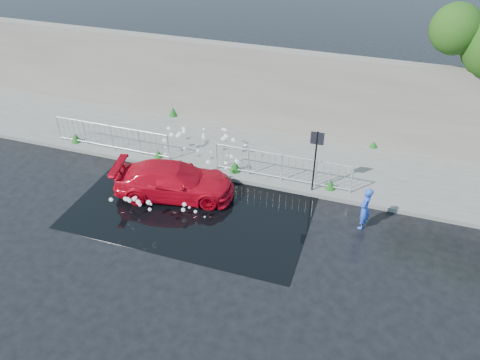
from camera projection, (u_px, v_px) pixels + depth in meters
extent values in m
plane|color=black|center=(167.00, 222.00, 15.40)|extent=(90.00, 90.00, 0.00)
cube|color=#60605B|center=(220.00, 147.00, 19.27)|extent=(30.00, 4.00, 0.15)
cube|color=#60605B|center=(202.00, 172.00, 17.70)|extent=(30.00, 0.25, 0.16)
cube|color=#6E675C|center=(237.00, 86.00, 19.96)|extent=(30.00, 0.60, 3.50)
cube|color=black|center=(193.00, 207.00, 16.05)|extent=(8.00, 5.00, 0.01)
cylinder|color=black|center=(315.00, 164.00, 16.02)|extent=(0.06, 0.06, 2.50)
cube|color=black|center=(317.00, 138.00, 15.46)|extent=(0.45, 0.04, 0.45)
sphere|color=#1C4811|center=(456.00, 29.00, 16.27)|extent=(1.80, 1.80, 1.80)
cylinder|color=silver|center=(59.00, 128.00, 19.33)|extent=(0.05, 0.05, 1.10)
cylinder|color=silver|center=(168.00, 147.00, 18.02)|extent=(0.05, 0.05, 1.10)
cylinder|color=silver|center=(110.00, 126.00, 18.38)|extent=(5.00, 0.04, 0.04)
cylinder|color=silver|center=(113.00, 147.00, 18.92)|extent=(5.00, 0.04, 0.04)
cylinder|color=silver|center=(217.00, 156.00, 17.50)|extent=(0.05, 0.05, 1.10)
cylinder|color=silver|center=(352.00, 180.00, 16.19)|extent=(0.05, 0.05, 1.10)
cylinder|color=silver|center=(282.00, 155.00, 16.55)|extent=(5.00, 0.04, 0.04)
cylinder|color=silver|center=(281.00, 177.00, 17.09)|extent=(5.00, 0.04, 0.04)
cone|color=#114113|center=(76.00, 138.00, 19.38)|extent=(0.40, 0.40, 0.40)
cone|color=#114113|center=(158.00, 154.00, 18.42)|extent=(0.36, 0.36, 0.28)
cone|color=#114113|center=(235.00, 166.00, 17.54)|extent=(0.44, 0.44, 0.44)
cone|color=#114113|center=(331.00, 184.00, 16.62)|extent=(0.38, 0.38, 0.36)
cone|color=#114113|center=(173.00, 111.00, 21.38)|extent=(0.42, 0.42, 0.43)
cone|color=#114113|center=(374.00, 144.00, 19.07)|extent=(0.34, 0.34, 0.25)
sphere|color=white|center=(245.00, 145.00, 17.83)|extent=(0.11, 0.11, 0.11)
sphere|color=white|center=(203.00, 137.00, 18.10)|extent=(0.14, 0.14, 0.14)
sphere|color=white|center=(223.00, 139.00, 17.98)|extent=(0.17, 0.17, 0.17)
sphere|color=white|center=(164.00, 140.00, 18.24)|extent=(0.17, 0.17, 0.17)
sphere|color=white|center=(236.00, 158.00, 17.41)|extent=(0.08, 0.08, 0.08)
sphere|color=white|center=(211.00, 152.00, 17.64)|extent=(0.09, 0.09, 0.09)
sphere|color=white|center=(168.00, 128.00, 18.94)|extent=(0.15, 0.15, 0.15)
sphere|color=white|center=(226.00, 136.00, 18.28)|extent=(0.18, 0.18, 0.18)
sphere|color=white|center=(232.00, 178.00, 16.89)|extent=(0.06, 0.06, 0.06)
sphere|color=white|center=(165.00, 154.00, 17.70)|extent=(0.10, 0.10, 0.10)
sphere|color=white|center=(231.00, 156.00, 17.27)|extent=(0.13, 0.13, 0.13)
sphere|color=white|center=(157.00, 169.00, 17.46)|extent=(0.17, 0.17, 0.17)
sphere|color=white|center=(171.00, 135.00, 18.48)|extent=(0.17, 0.17, 0.17)
sphere|color=white|center=(226.00, 168.00, 17.16)|extent=(0.13, 0.13, 0.13)
sphere|color=white|center=(170.00, 167.00, 17.66)|extent=(0.12, 0.12, 0.12)
sphere|color=white|center=(184.00, 129.00, 18.58)|extent=(0.16, 0.16, 0.16)
sphere|color=white|center=(158.00, 165.00, 17.67)|extent=(0.07, 0.07, 0.07)
sphere|color=white|center=(184.00, 132.00, 18.46)|extent=(0.15, 0.15, 0.15)
sphere|color=white|center=(225.00, 130.00, 18.47)|extent=(0.14, 0.14, 0.14)
sphere|color=white|center=(165.00, 147.00, 17.98)|extent=(0.08, 0.08, 0.08)
sphere|color=white|center=(223.00, 129.00, 18.64)|extent=(0.11, 0.11, 0.11)
sphere|color=white|center=(204.00, 129.00, 18.62)|extent=(0.10, 0.10, 0.10)
sphere|color=white|center=(226.00, 163.00, 17.31)|extent=(0.13, 0.13, 0.13)
sphere|color=white|center=(171.00, 170.00, 17.50)|extent=(0.13, 0.13, 0.13)
sphere|color=white|center=(233.00, 140.00, 18.03)|extent=(0.16, 0.16, 0.16)
sphere|color=white|center=(198.00, 151.00, 17.86)|extent=(0.12, 0.12, 0.12)
sphere|color=white|center=(236.00, 161.00, 17.24)|extent=(0.14, 0.14, 0.14)
sphere|color=white|center=(203.00, 135.00, 18.28)|extent=(0.10, 0.10, 0.10)
sphere|color=white|center=(184.00, 149.00, 18.01)|extent=(0.11, 0.11, 0.11)
sphere|color=white|center=(227.00, 155.00, 17.45)|extent=(0.07, 0.07, 0.07)
sphere|color=white|center=(180.00, 134.00, 18.28)|extent=(0.15, 0.15, 0.15)
sphere|color=white|center=(178.00, 136.00, 18.35)|extent=(0.17, 0.17, 0.17)
sphere|color=white|center=(208.00, 162.00, 17.43)|extent=(0.16, 0.16, 0.16)
sphere|color=white|center=(237.00, 162.00, 17.41)|extent=(0.16, 0.16, 0.16)
sphere|color=white|center=(126.00, 199.00, 14.69)|extent=(0.12, 0.12, 0.12)
sphere|color=white|center=(195.00, 212.00, 15.44)|extent=(0.11, 0.11, 0.11)
sphere|color=white|center=(184.00, 204.00, 14.80)|extent=(0.13, 0.13, 0.13)
sphere|color=white|center=(140.00, 205.00, 14.46)|extent=(0.11, 0.11, 0.11)
sphere|color=white|center=(136.00, 197.00, 15.69)|extent=(0.10, 0.10, 0.10)
sphere|color=white|center=(134.00, 199.00, 14.90)|extent=(0.15, 0.15, 0.15)
sphere|color=white|center=(205.00, 217.00, 15.29)|extent=(0.06, 0.06, 0.06)
sphere|color=white|center=(125.00, 199.00, 15.55)|extent=(0.13, 0.13, 0.13)
sphere|color=white|center=(136.00, 196.00, 16.05)|extent=(0.07, 0.07, 0.07)
sphere|color=white|center=(150.00, 209.00, 14.67)|extent=(0.11, 0.11, 0.11)
sphere|color=white|center=(128.00, 199.00, 15.40)|extent=(0.11, 0.11, 0.11)
sphere|color=white|center=(189.00, 207.00, 15.21)|extent=(0.08, 0.08, 0.08)
sphere|color=white|center=(151.00, 204.00, 14.69)|extent=(0.08, 0.08, 0.08)
sphere|color=white|center=(111.00, 200.00, 14.86)|extent=(0.13, 0.13, 0.13)
sphere|color=white|center=(149.00, 202.00, 14.82)|extent=(0.15, 0.15, 0.15)
sphere|color=white|center=(138.00, 202.00, 14.68)|extent=(0.15, 0.15, 0.15)
sphere|color=white|center=(183.00, 210.00, 15.55)|extent=(0.14, 0.14, 0.14)
sphere|color=white|center=(129.00, 201.00, 15.39)|extent=(0.14, 0.14, 0.14)
imported|color=red|center=(174.00, 181.00, 16.31)|extent=(4.43, 2.54, 1.21)
imported|color=blue|center=(365.00, 208.00, 14.79)|extent=(0.41, 0.58, 1.49)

